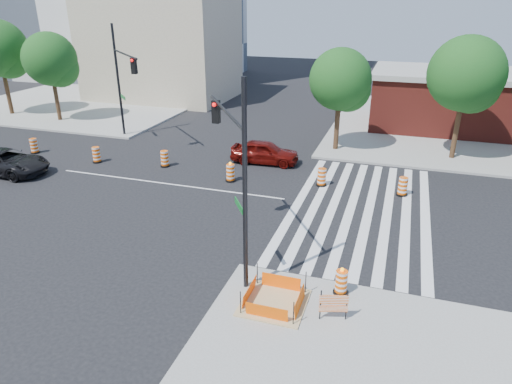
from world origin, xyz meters
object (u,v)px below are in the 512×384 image
at_px(dark_suv, 6,162).
at_px(signal_pole_se, 234,156).
at_px(red_coupe, 265,152).
at_px(signal_pole_nw, 123,74).

bearing_deg(dark_suv, signal_pole_se, -108.50).
relative_size(dark_suv, signal_pole_se, 0.70).
distance_m(red_coupe, dark_suv, 15.81).
relative_size(red_coupe, signal_pole_nw, 0.54).
height_order(red_coupe, dark_suv, red_coupe).
xyz_separation_m(dark_suv, signal_pole_nw, (3.39, 8.12, 4.21)).
bearing_deg(signal_pole_se, signal_pole_nw, 11.06).
distance_m(signal_pole_se, signal_pole_nw, 19.21).
distance_m(dark_suv, signal_pole_se, 18.21).
xyz_separation_m(red_coupe, signal_pole_se, (2.56, -12.19, 3.90)).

